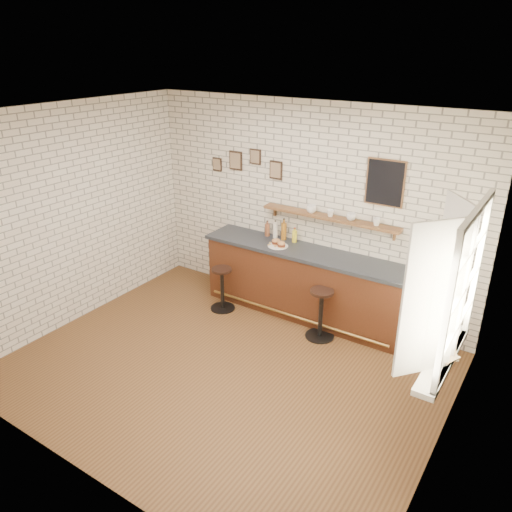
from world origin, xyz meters
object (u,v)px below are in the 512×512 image
object	(u,v)px
condiment_bottle_yellow	(295,236)
book_lower	(441,354)
bitters_bottle_amber	(284,231)
bar_counter	(305,283)
bitters_bottle_brown	(267,230)
sandwich_plate	(278,246)
bar_stool_left	(222,287)
bar_stool_right	(321,312)
shelf_cup_a	(311,209)
bitters_bottle_white	(275,231)
book_upper	(441,354)
shelf_cup_c	(351,217)
shelf_cup_d	(377,222)
ciabatta_sandwich	(279,243)
shelf_cup_b	(330,213)

from	to	relation	value
condiment_bottle_yellow	book_lower	size ratio (longest dim) A/B	1.11
bitters_bottle_amber	bar_counter	bearing A→B (deg)	-22.26
bitters_bottle_brown	sandwich_plate	bearing A→B (deg)	-37.76
bar_stool_left	bar_stool_right	world-z (taller)	bar_stool_right
shelf_cup_a	book_lower	size ratio (longest dim) A/B	0.70
bitters_bottle_white	book_upper	size ratio (longest dim) A/B	1.31
bar_counter	sandwich_plate	bearing A→B (deg)	-169.68
shelf_cup_a	bitters_bottle_brown	bearing A→B (deg)	165.66
bar_stool_left	shelf_cup_a	distance (m)	1.74
sandwich_plate	bitters_bottle_white	distance (m)	0.36
bar_stool_right	book_upper	size ratio (longest dim) A/B	3.48
bitters_bottle_white	bar_stool_right	world-z (taller)	bitters_bottle_white
shelf_cup_a	shelf_cup_c	xyz separation A→B (m)	(0.59, 0.00, -0.00)
book_upper	book_lower	bearing A→B (deg)	114.90
bar_stool_right	shelf_cup_c	size ratio (longest dim) A/B	5.57
sandwich_plate	bitters_bottle_amber	xyz separation A→B (m)	(-0.07, 0.27, 0.13)
bar_stool_left	book_upper	xyz separation A→B (m)	(3.30, -0.91, 0.60)
book_lower	book_upper	distance (m)	0.03
shelf_cup_a	bitters_bottle_amber	bearing A→B (deg)	165.91
shelf_cup_a	book_upper	xyz separation A→B (m)	(2.25, -1.62, -0.60)
bar_counter	condiment_bottle_yellow	distance (m)	0.70
bar_stool_right	book_upper	bearing A→B (deg)	-30.19
bitters_bottle_white	shelf_cup_d	bearing A→B (deg)	0.18
book_lower	ciabatta_sandwich	bearing A→B (deg)	131.75
shelf_cup_b	book_lower	bearing A→B (deg)	-97.52
bar_stool_right	shelf_cup_a	world-z (taller)	shelf_cup_a
bar_stool_right	shelf_cup_a	xyz separation A→B (m)	(-0.52, 0.61, 1.18)
shelf_cup_a	shelf_cup_d	bearing A→B (deg)	-14.72
sandwich_plate	bar_stool_right	distance (m)	1.14
bar_stool_right	bitters_bottle_brown	bearing A→B (deg)	153.62
bitters_bottle_amber	shelf_cup_a	distance (m)	0.59
sandwich_plate	shelf_cup_d	size ratio (longest dim) A/B	2.66
bar_counter	book_lower	size ratio (longest dim) A/B	15.73
shelf_cup_a	shelf_cup_d	distance (m)	0.94
bar_stool_right	shelf_cup_d	world-z (taller)	shelf_cup_d
book_upper	bar_counter	bearing A→B (deg)	172.01
bitters_bottle_brown	shelf_cup_b	distance (m)	1.09
bar_stool_right	book_upper	distance (m)	2.09
book_lower	shelf_cup_d	bearing A→B (deg)	108.01
bar_counter	ciabatta_sandwich	world-z (taller)	ciabatta_sandwich
bar_counter	bitters_bottle_amber	distance (m)	0.82
condiment_bottle_yellow	shelf_cup_b	distance (m)	0.70
bitters_bottle_brown	bar_counter	bearing A→B (deg)	-14.41
bar_counter	bitters_bottle_amber	world-z (taller)	bitters_bottle_amber
bitters_bottle_brown	book_lower	world-z (taller)	bitters_bottle_brown
condiment_bottle_yellow	sandwich_plate	bearing A→B (deg)	-112.76
shelf_cup_c	book_upper	size ratio (longest dim) A/B	0.63
condiment_bottle_yellow	shelf_cup_c	xyz separation A→B (m)	(0.84, 0.00, 0.45)
shelf_cup_c	shelf_cup_d	xyz separation A→B (m)	(0.35, 0.00, -0.00)
bitters_bottle_amber	book_lower	size ratio (longest dim) A/B	1.64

